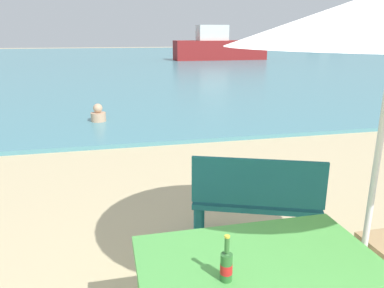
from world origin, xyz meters
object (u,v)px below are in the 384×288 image
(picnic_table_green, at_px, (257,273))
(boat_tanker, at_px, (326,45))
(beer_bottle_amber, at_px, (226,265))
(boat_sailboat, at_px, (219,47))
(swimmer_person, at_px, (98,114))
(bench_teal_center, at_px, (257,198))

(picnic_table_green, height_order, boat_tanker, boat_tanker)
(beer_bottle_amber, bearing_deg, boat_sailboat, 73.06)
(boat_sailboat, bearing_deg, boat_tanker, 38.82)
(picnic_table_green, xyz_separation_m, swimmer_person, (-1.01, 6.89, -0.41))
(bench_teal_center, height_order, boat_sailboat, boat_sailboat)
(bench_teal_center, xyz_separation_m, boat_sailboat, (7.46, 25.61, 0.47))
(beer_bottle_amber, distance_m, boat_tanker, 50.11)
(bench_teal_center, distance_m, boat_tanker, 48.54)
(bench_teal_center, height_order, boat_tanker, boat_tanker)
(boat_sailboat, distance_m, boat_tanker, 24.21)
(beer_bottle_amber, relative_size, swimmer_person, 0.65)
(beer_bottle_amber, relative_size, bench_teal_center, 0.21)
(beer_bottle_amber, xyz_separation_m, boat_sailboat, (8.22, 26.99, 0.16))
(beer_bottle_amber, distance_m, bench_teal_center, 1.60)
(boat_sailboat, xyz_separation_m, boat_tanker, (18.86, 15.18, -0.34))
(bench_teal_center, relative_size, boat_sailboat, 0.18)
(bench_teal_center, bearing_deg, boat_sailboat, 73.76)
(swimmer_person, bearing_deg, boat_sailboat, 65.76)
(bench_teal_center, xyz_separation_m, boat_tanker, (26.32, 40.79, 0.12))
(picnic_table_green, distance_m, boat_sailboat, 27.99)
(picnic_table_green, height_order, boat_sailboat, boat_sailboat)
(swimmer_person, distance_m, boat_sailboat, 21.88)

